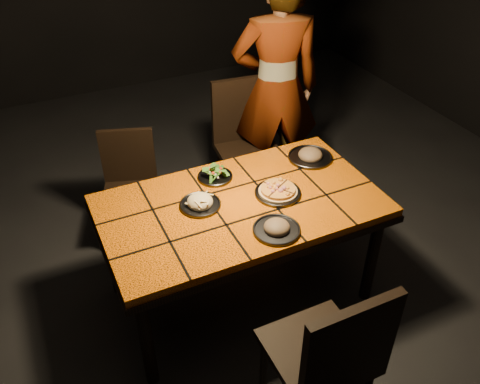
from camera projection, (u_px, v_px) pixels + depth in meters
name	position (u px, v px, depth m)	size (l,w,h in m)	color
room_shell	(241.00, 80.00, 2.47)	(6.04, 7.04, 3.08)	black
dining_table	(241.00, 213.00, 2.96)	(1.62, 0.92, 0.75)	orange
chair_near	(330.00, 355.00, 2.28)	(0.45, 0.45, 1.00)	black
chair_far_left	(130.00, 180.00, 3.57)	(0.47, 0.47, 0.83)	black
chair_far_right	(246.00, 137.00, 3.84)	(0.50, 0.50, 1.01)	black
diner	(276.00, 89.00, 3.75)	(0.67, 0.44, 1.83)	brown
plate_pizza	(278.00, 192.00, 2.96)	(0.31, 0.31, 0.04)	#3E3E43
plate_pasta	(200.00, 203.00, 2.87)	(0.24, 0.24, 0.08)	#3E3E43
plate_salad	(215.00, 174.00, 3.09)	(0.22, 0.22, 0.07)	#3E3E43
plate_mushroom_a	(277.00, 228.00, 2.69)	(0.26, 0.26, 0.08)	#3E3E43
plate_mushroom_b	(310.00, 155.00, 3.27)	(0.29, 0.29, 0.09)	#3E3E43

